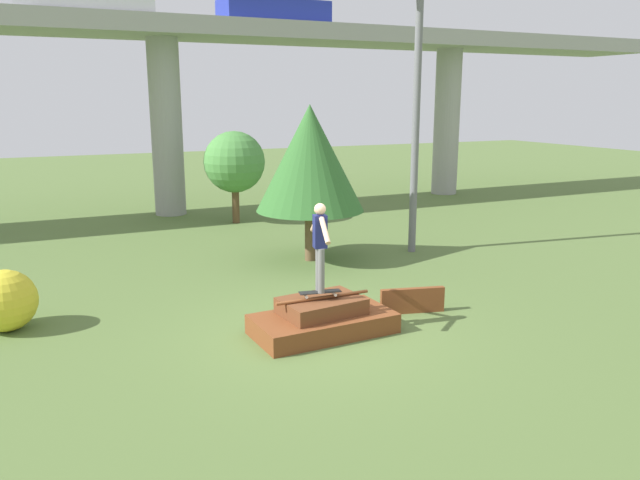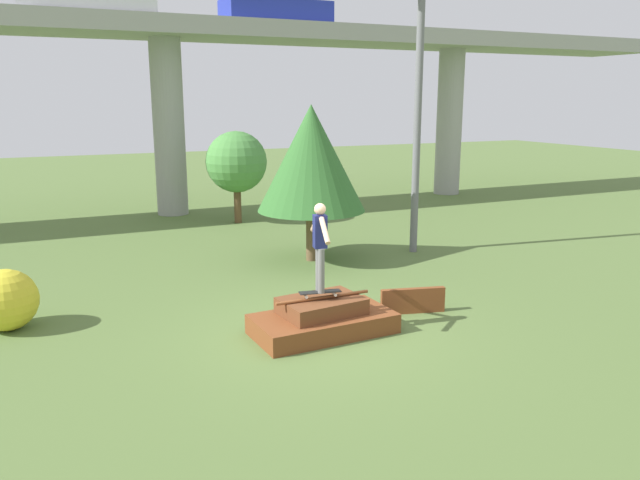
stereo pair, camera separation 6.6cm
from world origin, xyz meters
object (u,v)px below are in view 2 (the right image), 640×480
skater (320,241)px  utility_pole (418,107)px  car_on_overpass_left (275,7)px  tree_behind_right (236,162)px  bush_yellow_flowering (6,300)px  tree_behind_left (311,159)px  skateboard (320,292)px

skater → utility_pole: size_ratio=0.21×
car_on_overpass_left → tree_behind_right: (-2.35, -2.39, -5.31)m
car_on_overpass_left → bush_yellow_flowering: bearing=-131.6°
car_on_overpass_left → utility_pole: car_on_overpass_left is taller
tree_behind_right → tree_behind_left: bearing=-87.6°
skater → bush_yellow_flowering: skater is taller
skater → utility_pole: utility_pole is taller
skater → car_on_overpass_left: car_on_overpass_left is taller
car_on_overpass_left → tree_behind_left: (-2.11, -8.04, -4.71)m
tree_behind_left → tree_behind_right: bearing=92.4°
utility_pole → bush_yellow_flowering: size_ratio=6.69×
car_on_overpass_left → tree_behind_left: bearing=-104.7°
skateboard → car_on_overpass_left: car_on_overpass_left is taller
skateboard → tree_behind_left: bearing=67.9°
car_on_overpass_left → utility_pole: 9.07m
tree_behind_left → bush_yellow_flowering: bearing=-162.1°
skateboard → car_on_overpass_left: 15.03m
skateboard → car_on_overpass_left: size_ratio=0.20×
skater → tree_behind_left: tree_behind_left is taller
tree_behind_left → bush_yellow_flowering: size_ratio=3.54×
tree_behind_left → tree_behind_right: 5.69m
bush_yellow_flowering → skateboard: bearing=-26.6°
car_on_overpass_left → utility_pole: (0.83, -8.34, -3.46)m
skateboard → bush_yellow_flowering: bearing=153.4°
skateboard → skater: skater is taller
skateboard → utility_pole: utility_pole is taller
car_on_overpass_left → utility_pole: bearing=-84.3°
skateboard → tree_behind_left: (1.97, 4.84, 1.88)m
skateboard → tree_behind_left: size_ratio=0.19×
skateboard → tree_behind_left: tree_behind_left is taller
skateboard → utility_pole: bearing=42.7°
tree_behind_right → skater: bearing=-99.4°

